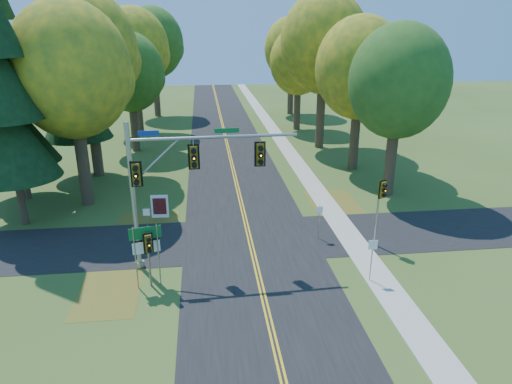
{
  "coord_description": "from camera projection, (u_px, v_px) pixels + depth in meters",
  "views": [
    {
      "loc": [
        -2.58,
        -23.23,
        12.35
      ],
      "look_at": [
        0.35,
        1.62,
        3.2
      ],
      "focal_mm": 32.0,
      "sensor_mm": 36.0,
      "label": 1
    }
  ],
  "objects": [
    {
      "name": "tree_w_a",
      "position": [
        72.0,
        71.0,
        30.47
      ],
      "size": [
        8.0,
        8.0,
        14.15
      ],
      "color": "#38281C",
      "rests_on": "ground"
    },
    {
      "name": "tree_e_c",
      "position": [
        324.0,
        44.0,
        45.72
      ],
      "size": [
        8.8,
        8.8,
        15.79
      ],
      "color": "#38281C",
      "rests_on": "ground"
    },
    {
      "name": "centerline_right",
      "position": [
        255.0,
        254.0,
        26.2
      ],
      "size": [
        0.1,
        160.0,
        0.01
      ],
      "primitive_type": "cube",
      "color": "gold",
      "rests_on": "road_main"
    },
    {
      "name": "tree_e_b",
      "position": [
        360.0,
        69.0,
        38.88
      ],
      "size": [
        7.6,
        7.6,
        13.33
      ],
      "color": "#38281C",
      "rests_on": "ground"
    },
    {
      "name": "leaf_patch_e",
      "position": [
        338.0,
        209.0,
        32.54
      ],
      "size": [
        3.5,
        8.0,
        0.0
      ],
      "primitive_type": "cube",
      "color": "brown",
      "rests_on": "ground"
    },
    {
      "name": "route_sign_cluster",
      "position": [
        146.0,
        244.0,
        22.19
      ],
      "size": [
        1.52,
        0.39,
        3.33
      ],
      "rotation": [
        0.0,
        0.0,
        0.23
      ],
      "color": "gray",
      "rests_on": "ground"
    },
    {
      "name": "east_signal_pole",
      "position": [
        381.0,
        197.0,
        26.03
      ],
      "size": [
        0.46,
        0.56,
        4.16
      ],
      "rotation": [
        0.0,
        0.0,
        0.34
      ],
      "color": "#94979C",
      "rests_on": "ground"
    },
    {
      "name": "tree_w_d",
      "position": [
        134.0,
        49.0,
        52.68
      ],
      "size": [
        8.2,
        8.2,
        14.56
      ],
      "color": "#38281C",
      "rests_on": "ground"
    },
    {
      "name": "pine_b",
      "position": [
        9.0,
        89.0,
        31.89
      ],
      "size": [
        5.6,
        5.6,
        17.31
      ],
      "color": "#38281C",
      "rests_on": "ground"
    },
    {
      "name": "reg_sign_w",
      "position": [
        147.0,
        218.0,
        27.4
      ],
      "size": [
        0.41,
        0.07,
        2.14
      ],
      "rotation": [
        0.0,
        0.0,
        -0.05
      ],
      "color": "gray",
      "rests_on": "ground"
    },
    {
      "name": "road_cross",
      "position": [
        250.0,
        239.0,
        28.06
      ],
      "size": [
        60.0,
        6.0,
        0.02
      ],
      "primitive_type": "cube",
      "color": "black",
      "rests_on": "ground"
    },
    {
      "name": "ped_signal_pole",
      "position": [
        149.0,
        247.0,
        22.09
      ],
      "size": [
        0.46,
        0.55,
        3.01
      ],
      "rotation": [
        0.0,
        0.0,
        0.29
      ],
      "color": "gray",
      "rests_on": "ground"
    },
    {
      "name": "reg_sign_e_north",
      "position": [
        319.0,
        216.0,
        27.6
      ],
      "size": [
        0.42,
        0.09,
        2.21
      ],
      "rotation": [
        0.0,
        0.0,
        0.14
      ],
      "color": "gray",
      "rests_on": "ground"
    },
    {
      "name": "tree_w_b",
      "position": [
        85.0,
        52.0,
        36.54
      ],
      "size": [
        8.6,
        8.6,
        15.38
      ],
      "color": "#38281C",
      "rests_on": "ground"
    },
    {
      "name": "pine_c",
      "position": [
        69.0,
        61.0,
        36.36
      ],
      "size": [
        5.6,
        5.6,
        20.56
      ],
      "color": "#38281C",
      "rests_on": "ground"
    },
    {
      "name": "tree_w_c",
      "position": [
        130.0,
        73.0,
        45.24
      ],
      "size": [
        6.8,
        6.8,
        11.91
      ],
      "color": "#38281C",
      "rests_on": "ground"
    },
    {
      "name": "ground",
      "position": [
        253.0,
        254.0,
        26.19
      ],
      "size": [
        160.0,
        160.0,
        0.0
      ],
      "primitive_type": "plane",
      "color": "#374C1A",
      "rests_on": "ground"
    },
    {
      "name": "sidewalk_east",
      "position": [
        358.0,
        248.0,
        26.87
      ],
      "size": [
        1.6,
        160.0,
        0.06
      ],
      "primitive_type": "cube",
      "color": "#9E998E",
      "rests_on": "ground"
    },
    {
      "name": "centerline_left",
      "position": [
        251.0,
        254.0,
        26.18
      ],
      "size": [
        0.1,
        160.0,
        0.01
      ],
      "primitive_type": "cube",
      "color": "gold",
      "rests_on": "road_main"
    },
    {
      "name": "traffic_mast",
      "position": [
        175.0,
        176.0,
        23.31
      ],
      "size": [
        8.78,
        0.95,
        7.96
      ],
      "rotation": [
        0.0,
        0.0,
        0.04
      ],
      "color": "#95979D",
      "rests_on": "ground"
    },
    {
      "name": "tree_e_a",
      "position": [
        399.0,
        82.0,
        32.72
      ],
      "size": [
        7.2,
        7.2,
        12.73
      ],
      "color": "#38281C",
      "rests_on": "ground"
    },
    {
      "name": "tree_w_e",
      "position": [
        153.0,
        43.0,
        62.88
      ],
      "size": [
        8.4,
        8.4,
        14.97
      ],
      "color": "#38281C",
      "rests_on": "ground"
    },
    {
      "name": "leaf_patch_w_far",
      "position": [
        110.0,
        291.0,
        22.57
      ],
      "size": [
        3.0,
        5.0,
        0.0
      ],
      "primitive_type": "cube",
      "color": "brown",
      "rests_on": "ground"
    },
    {
      "name": "tree_e_e",
      "position": [
        292.0,
        49.0,
        64.84
      ],
      "size": [
        7.8,
        7.8,
        13.74
      ],
      "color": "#38281C",
      "rests_on": "ground"
    },
    {
      "name": "reg_sign_e_south",
      "position": [
        372.0,
        252.0,
        22.89
      ],
      "size": [
        0.46,
        0.08,
        2.39
      ],
      "rotation": [
        0.0,
        0.0,
        -0.05
      ],
      "color": "gray",
      "rests_on": "ground"
    },
    {
      "name": "road_main",
      "position": [
        253.0,
        254.0,
        26.19
      ],
      "size": [
        8.0,
        160.0,
        0.02
      ],
      "primitive_type": "cube",
      "color": "black",
      "rests_on": "ground"
    },
    {
      "name": "tree_e_d",
      "position": [
        299.0,
        62.0,
        55.05
      ],
      "size": [
        7.0,
        7.0,
        12.32
      ],
      "color": "#38281C",
      "rests_on": "ground"
    },
    {
      "name": "info_kiosk",
      "position": [
        160.0,
        206.0,
        30.95
      ],
      "size": [
        1.16,
        0.24,
        1.6
      ],
      "rotation": [
        0.0,
        0.0,
        -0.06
      ],
      "color": "white",
      "rests_on": "ground"
    },
    {
      "name": "leaf_patch_w_near",
      "position": [
        146.0,
        230.0,
        29.21
      ],
      "size": [
        4.0,
        6.0,
        0.0
      ],
      "primitive_type": "cube",
      "color": "brown",
      "rests_on": "ground"
    }
  ]
}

